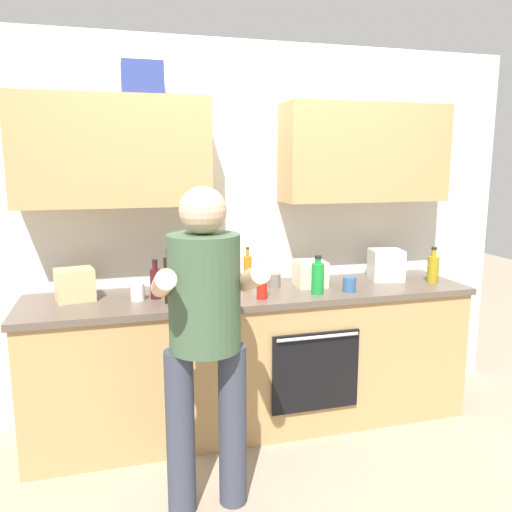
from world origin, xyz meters
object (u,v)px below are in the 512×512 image
at_px(grocery_bag_bread, 75,285).
at_px(potted_herb, 208,268).
at_px(bottle_soda, 318,278).
at_px(cup_stoneware, 274,280).
at_px(bottle_soy, 168,280).
at_px(grocery_bag_rice, 310,273).
at_px(cup_coffee, 138,292).
at_px(grocery_bag_produce, 386,265).
at_px(bottle_oil, 433,268).
at_px(bottle_wine, 155,283).
at_px(bottle_juice, 248,271).
at_px(cup_tea, 349,284).
at_px(bottle_vinegar, 189,287).
at_px(person_standing, 205,326).
at_px(bottle_hotsauce, 262,284).
at_px(bottle_syrup, 177,276).

bearing_deg(grocery_bag_bread, potted_herb, 2.30).
relative_size(bottle_soda, cup_stoneware, 2.78).
distance_m(bottle_soy, grocery_bag_bread, 0.58).
xyz_separation_m(cup_stoneware, grocery_bag_rice, (0.24, -0.03, 0.04)).
distance_m(potted_herb, grocery_bag_bread, 0.81).
xyz_separation_m(cup_coffee, grocery_bag_produce, (1.71, 0.09, 0.05)).
distance_m(bottle_soda, cup_stoneware, 0.33).
relative_size(bottle_oil, bottle_wine, 1.02).
relative_size(cup_stoneware, cup_coffee, 0.84).
bearing_deg(bottle_juice, bottle_wine, -167.56).
xyz_separation_m(cup_tea, potted_herb, (-0.86, 0.29, 0.09)).
distance_m(grocery_bag_produce, grocery_bag_bread, 2.07).
bearing_deg(bottle_soda, cup_coffee, 172.61).
distance_m(bottle_juice, grocery_bag_bread, 1.08).
bearing_deg(grocery_bag_produce, bottle_vinegar, -171.44).
relative_size(person_standing, bottle_wine, 6.67).
xyz_separation_m(potted_herb, grocery_bag_rice, (0.68, -0.06, -0.06)).
bearing_deg(person_standing, bottle_oil, 21.88).
bearing_deg(grocery_bag_bread, bottle_wine, -11.48).
distance_m(bottle_oil, grocery_bag_produce, 0.31).
bearing_deg(cup_stoneware, cup_coffee, -173.15).
bearing_deg(bottle_vinegar, person_standing, -91.60).
relative_size(person_standing, bottle_soda, 6.62).
relative_size(bottle_juice, cup_tea, 2.81).
distance_m(cup_tea, grocery_bag_rice, 0.29).
bearing_deg(bottle_juice, bottle_soy, -155.12).
xyz_separation_m(bottle_hotsauce, potted_herb, (-0.27, 0.30, 0.05)).
distance_m(bottle_soy, grocery_bag_rice, 0.97).
xyz_separation_m(bottle_wine, grocery_bag_produce, (1.60, 0.08, 0.01)).
bearing_deg(bottle_oil, bottle_syrup, 174.29).
distance_m(bottle_soy, cup_tea, 1.14).
relative_size(bottle_syrup, bottle_vinegar, 1.28).
distance_m(bottle_vinegar, grocery_bag_rice, 0.86).
bearing_deg(bottle_syrup, potted_herb, 8.04).
bearing_deg(cup_coffee, bottle_hotsauce, -12.82).
bearing_deg(cup_coffee, bottle_syrup, 23.53).
height_order(bottle_soda, bottle_oil, bottle_oil).
xyz_separation_m(bottle_vinegar, bottle_wine, (-0.19, 0.13, 0.01)).
xyz_separation_m(person_standing, potted_herb, (0.18, 0.88, 0.09)).
height_order(bottle_syrup, cup_tea, bottle_syrup).
bearing_deg(bottle_syrup, bottle_soy, -109.48).
xyz_separation_m(bottle_hotsauce, bottle_soy, (-0.55, 0.06, 0.05)).
relative_size(bottle_soy, bottle_vinegar, 1.46).
bearing_deg(bottle_hotsauce, bottle_vinegar, 173.77).
bearing_deg(bottle_oil, cup_tea, -172.78).
distance_m(bottle_juice, bottle_oil, 1.28).
bearing_deg(grocery_bag_rice, bottle_hotsauce, -149.54).
distance_m(bottle_syrup, bottle_vinegar, 0.23).
xyz_separation_m(bottle_juice, grocery_bag_produce, (0.99, -0.05, -0.00)).
bearing_deg(bottle_hotsauce, bottle_soy, 174.04).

